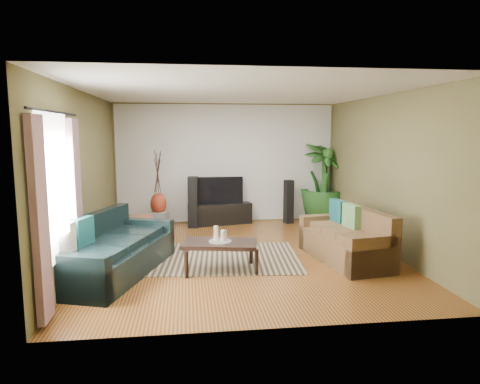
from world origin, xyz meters
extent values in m
plane|color=#975C27|center=(0.00, 0.00, 0.00)|extent=(5.50, 5.50, 0.00)
plane|color=white|center=(0.00, 0.00, 2.70)|extent=(5.50, 5.50, 0.00)
plane|color=brown|center=(0.00, 2.75, 1.35)|extent=(5.00, 0.00, 5.00)
plane|color=brown|center=(0.00, -2.75, 1.35)|extent=(5.00, 0.00, 5.00)
plane|color=brown|center=(-2.50, 0.00, 1.35)|extent=(0.00, 5.50, 5.50)
plane|color=brown|center=(2.50, 0.00, 1.35)|extent=(0.00, 5.50, 5.50)
plane|color=white|center=(0.00, 2.74, 1.35)|extent=(4.90, 0.00, 4.90)
plane|color=white|center=(-2.48, -1.60, 1.40)|extent=(0.00, 1.80, 1.80)
cube|color=gray|center=(-2.43, -2.35, 1.15)|extent=(0.08, 0.35, 2.20)
cube|color=gray|center=(-2.43, -0.85, 1.15)|extent=(0.08, 0.35, 2.20)
cylinder|color=black|center=(-2.43, -1.60, 2.30)|extent=(0.03, 1.90, 0.03)
cube|color=black|center=(-1.97, -0.72, 0.42)|extent=(1.69, 2.53, 0.85)
cube|color=brown|center=(1.61, -0.51, 0.42)|extent=(1.07, 1.88, 0.85)
cube|color=tan|center=(-0.38, -0.13, 0.01)|extent=(2.73, 2.04, 0.01)
cube|color=black|center=(-0.42, -0.78, 0.22)|extent=(1.18, 0.79, 0.45)
cylinder|color=gray|center=(-0.42, -0.78, 0.45)|extent=(0.34, 0.34, 0.01)
cylinder|color=white|center=(-0.48, -0.75, 0.57)|extent=(0.07, 0.07, 0.22)
cylinder|color=beige|center=(-0.38, -0.82, 0.55)|extent=(0.07, 0.07, 0.17)
cylinder|color=beige|center=(-0.35, -0.72, 0.53)|extent=(0.07, 0.07, 0.14)
cube|color=black|center=(-0.16, 2.50, 0.23)|extent=(1.46, 0.72, 0.47)
cube|color=black|center=(-0.16, 2.50, 0.77)|extent=(1.03, 0.06, 0.61)
cube|color=black|center=(-0.77, 2.23, 0.56)|extent=(0.23, 0.25, 1.11)
cube|color=black|center=(1.40, 2.43, 0.49)|extent=(0.21, 0.23, 0.98)
imported|color=#21521B|center=(2.21, 2.50, 0.92)|extent=(1.35, 1.35, 1.83)
cylinder|color=black|center=(2.21, 2.50, 0.13)|extent=(0.34, 0.34, 0.26)
cube|color=gray|center=(-1.51, 2.18, 0.19)|extent=(0.46, 0.46, 0.37)
ellipsoid|color=#9A311C|center=(-1.51, 2.18, 0.54)|extent=(0.34, 0.34, 0.48)
cube|color=brown|center=(-1.78, 1.18, 0.24)|extent=(0.52, 0.52, 0.48)
camera|label=1|loc=(-0.90, -6.95, 2.07)|focal=32.00mm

